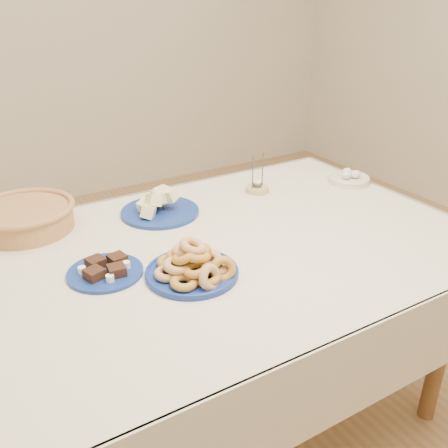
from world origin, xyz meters
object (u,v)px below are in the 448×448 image
Objects in this scene: dining_table at (216,275)px; candle_holder at (257,188)px; brownie_plate at (106,270)px; wicker_basket at (24,216)px; donut_platter at (193,266)px; egg_bowl at (349,178)px; melon_plate at (159,206)px.

candle_holder reaches higher than dining_table.
wicker_basket reaches higher than brownie_plate.
donut_platter reaches higher than dining_table.
candle_holder is at bearing 39.97° from donut_platter.
donut_platter is at bearing -160.47° from egg_bowl.
donut_platter reaches higher than brownie_plate.
wicker_basket is (-0.13, 0.42, 0.04)m from brownie_plate.
egg_bowl is at bearing -16.29° from candle_holder.
candle_holder reaches higher than melon_plate.
brownie_plate is (-0.36, 0.02, 0.12)m from dining_table.
egg_bowl is (0.39, -0.11, 0.00)m from candle_holder.
melon_plate is (-0.05, 0.33, 0.13)m from dining_table.
donut_platter is 2.05× the size of candle_holder.
donut_platter is at bearing -140.03° from candle_holder.
melon_plate is (0.09, 0.45, -0.00)m from donut_platter.
egg_bowl is (1.12, 0.18, 0.01)m from brownie_plate.
melon_plate is at bearing 98.74° from dining_table.
brownie_plate is at bearing -157.93° from candle_holder.
donut_platter is 0.97m from egg_bowl.
dining_table is 0.80m from egg_bowl.
melon_plate is 0.46m from wicker_basket.
egg_bowl is at bearing -10.76° from wicker_basket.
melon_plate is at bearing 78.05° from donut_platter.
candle_holder is at bearing -1.18° from melon_plate.
melon_plate is 1.42× the size of brownie_plate.
wicker_basket is 2.27× the size of candle_holder.
wicker_basket is at bearing 107.57° from brownie_plate.
egg_bowl is at bearing 14.79° from dining_table.
dining_table is 10.90× the size of candle_holder.
egg_bowl is (0.91, 0.32, -0.01)m from donut_platter.
dining_table is at bearing -140.01° from candle_holder.
brownie_plate is 0.45m from wicker_basket.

